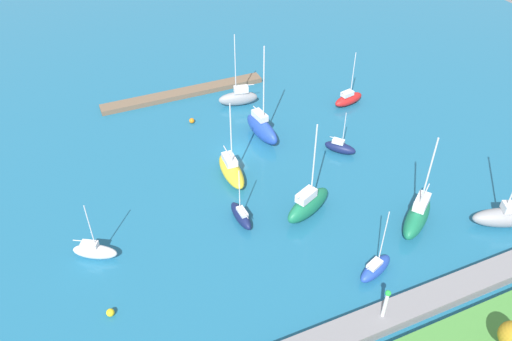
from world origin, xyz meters
The scene contains 17 objects.
water centered at (0.00, 0.00, 0.00)m, with size 160.00×160.00×0.00m, color #1E668C.
pier_dock centered at (2.27, -18.33, 0.40)m, with size 27.37×2.42×0.80m, color brown.
breakwater centered at (0.00, 31.84, 0.62)m, with size 70.60×2.89×1.25m, color gray.
harbor_beacon centered at (-2.42, 31.84, 3.40)m, with size 0.56×0.56×3.73m.
sailboat_blue_off_beacon centered at (-5.39, 26.36, 0.89)m, with size 5.16×3.27×8.96m.
sailboat_gray_lone_south centered at (-4.95, -11.88, 1.33)m, with size 6.55×3.16×12.05m.
sailboat_green_center_basin centered at (-3.16, 15.19, 1.58)m, with size 7.65×5.05×12.85m.
sailboat_navy_east_end centered at (-13.34, 5.76, 0.82)m, with size 4.19×4.53×6.58m.
sailboat_white_mid_basin centered at (21.79, 11.96, 0.95)m, with size 5.12×3.87×7.79m.
sailboat_red_along_channel centered at (-21.30, -4.94, 1.00)m, with size 5.79×3.01×8.98m.
sailboat_yellow_by_breakwater centered at (2.80, 4.90, 1.23)m, with size 2.67×7.55×11.60m.
sailboat_blue_near_pier centered at (-4.64, -1.93, 1.69)m, with size 3.15×7.86×14.63m.
sailboat_gray_far_north centered at (-23.74, 26.20, 1.38)m, with size 8.24×5.07×13.65m.
sailboat_green_inner_mooring centered at (-14.01, 22.07, 1.55)m, with size 7.66×6.52×12.98m.
sailboat_navy_west_end centered at (4.78, 13.13, 0.90)m, with size 1.62×5.01×7.57m.
mooring_buoy_orange centered at (3.63, -9.75, 0.40)m, with size 0.80×0.80×0.80m, color orange.
mooring_buoy_yellow centered at (21.75, 20.34, 0.41)m, with size 0.82×0.82×0.82m, color yellow.
Camera 1 is at (20.46, 53.74, 42.72)m, focal length 35.30 mm.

